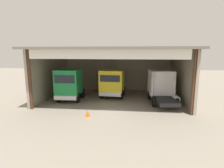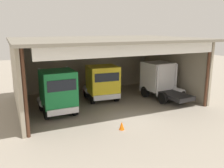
% 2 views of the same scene
% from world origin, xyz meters
% --- Properties ---
extents(ground_plane, '(80.00, 80.00, 0.00)m').
position_xyz_m(ground_plane, '(0.00, 0.00, 0.00)').
color(ground_plane, gray).
rests_on(ground_plane, ground).
extents(workshop_shed, '(15.42, 11.36, 5.70)m').
position_xyz_m(workshop_shed, '(0.00, 5.88, 3.98)').
color(workshop_shed, '#9E937F').
rests_on(workshop_shed, ground).
extents(truck_green_left_bay, '(2.63, 4.43, 3.53)m').
position_xyz_m(truck_green_left_bay, '(-4.63, 3.37, 1.85)').
color(truck_green_left_bay, '#197F3D').
rests_on(truck_green_left_bay, ground).
extents(truck_yellow_center_bay, '(2.81, 4.61, 3.23)m').
position_xyz_m(truck_yellow_center_bay, '(-0.19, 5.40, 1.74)').
color(truck_yellow_center_bay, yellow).
rests_on(truck_yellow_center_bay, ground).
extents(truck_white_center_right_bay, '(2.86, 5.44, 3.35)m').
position_xyz_m(truck_white_center_right_bay, '(5.22, 4.00, 1.75)').
color(truck_white_center_right_bay, white).
rests_on(truck_white_center_right_bay, ground).
extents(oil_drum, '(0.58, 0.58, 0.87)m').
position_xyz_m(oil_drum, '(-2.23, 9.48, 0.44)').
color(oil_drum, '#194CB2').
rests_on(oil_drum, ground).
extents(tool_cart, '(0.90, 0.60, 1.00)m').
position_xyz_m(tool_cart, '(-2.08, 8.44, 0.50)').
color(tool_cart, red).
rests_on(tool_cart, ground).
extents(traffic_cone, '(0.36, 0.36, 0.56)m').
position_xyz_m(traffic_cone, '(-1.47, -1.24, 0.28)').
color(traffic_cone, orange).
rests_on(traffic_cone, ground).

